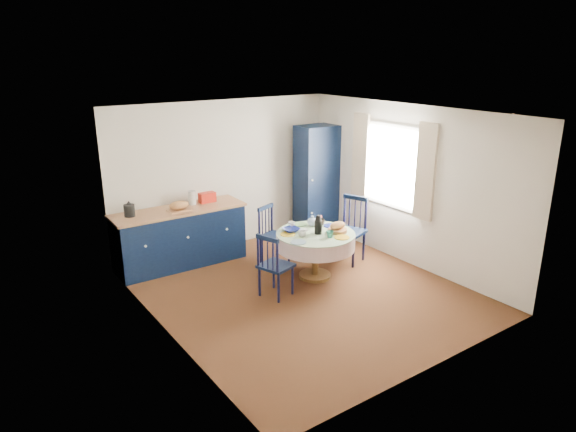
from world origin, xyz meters
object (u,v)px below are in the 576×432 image
chair_right (350,229)px  cobalt_bowl (291,230)px  mug_a (302,234)px  chair_left (274,265)px  kitchen_counter (180,236)px  dining_table (316,240)px  mug_b (330,234)px  chair_far (273,235)px  mug_c (321,222)px  pantry_cabinet (316,181)px  mug_d (292,225)px

chair_right → cobalt_bowl: chair_right is taller
chair_right → mug_a: 1.14m
chair_left → kitchen_counter: bearing=0.5°
chair_right → dining_table: bearing=-97.5°
dining_table → mug_b: bearing=-81.4°
chair_far → mug_c: 0.83m
pantry_cabinet → mug_b: 2.18m
pantry_cabinet → chair_left: pantry_cabinet is taller
chair_right → mug_c: (-0.57, 0.04, 0.22)m
mug_a → mug_b: mug_b is taller
mug_a → mug_c: mug_c is taller
mug_b → mug_d: size_ratio=0.98×
mug_b → chair_right: bearing=29.9°
mug_b → mug_c: (0.24, 0.50, -0.00)m
dining_table → chair_far: 0.88m
pantry_cabinet → mug_d: bearing=-137.1°
chair_left → mug_c: size_ratio=7.57×
kitchen_counter → mug_b: 2.40m
mug_a → mug_b: 0.40m
chair_far → mug_c: chair_far is taller
chair_right → mug_d: size_ratio=9.80×
pantry_cabinet → chair_right: (-0.37, -1.36, -0.47)m
pantry_cabinet → cobalt_bowl: size_ratio=8.24×
chair_left → chair_far: chair_far is taller
pantry_cabinet → mug_c: size_ratio=16.44×
chair_left → mug_b: (0.90, -0.09, 0.28)m
mug_d → cobalt_bowl: (-0.10, -0.12, -0.02)m
mug_c → mug_b: bearing=-115.1°
mug_b → cobalt_bowl: (-0.32, 0.51, -0.02)m
chair_far → chair_right: size_ratio=0.88×
cobalt_bowl → mug_c: bearing=-1.1°
kitchen_counter → mug_c: bearing=-37.5°
mug_c → mug_a: bearing=-155.6°
pantry_cabinet → mug_b: pantry_cabinet is taller
kitchen_counter → pantry_cabinet: 2.71m
cobalt_bowl → pantry_cabinet: bearing=41.2°
chair_left → chair_right: chair_right is taller
chair_far → kitchen_counter: bearing=127.9°
kitchen_counter → chair_right: 2.69m
kitchen_counter → dining_table: 2.16m
cobalt_bowl → mug_d: bearing=49.5°
chair_left → chair_far: (0.65, 1.02, 0.00)m
pantry_cabinet → mug_c: bearing=-123.1°
chair_left → mug_d: chair_left is taller
chair_right → cobalt_bowl: bearing=-113.2°
dining_table → chair_left: size_ratio=1.26×
pantry_cabinet → cobalt_bowl: bearing=-136.4°
pantry_cabinet → mug_a: size_ratio=17.96×
mug_b → cobalt_bowl: bearing=121.5°
mug_b → cobalt_bowl: 0.60m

